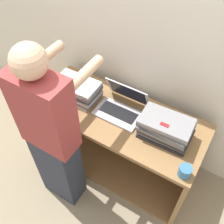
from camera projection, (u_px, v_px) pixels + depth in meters
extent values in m
plane|color=gray|center=(100.00, 186.00, 2.50)|extent=(12.00, 12.00, 0.00)
cube|color=silver|center=(146.00, 41.00, 2.01)|extent=(8.00, 0.05, 2.40)
cube|color=olive|center=(118.00, 116.00, 2.13)|extent=(1.45, 0.61, 0.04)
cube|color=olive|center=(117.00, 161.00, 2.66)|extent=(1.45, 0.61, 0.04)
cube|color=olive|center=(57.00, 111.00, 2.64)|extent=(0.04, 0.61, 0.67)
cube|color=olive|center=(191.00, 178.00, 2.15)|extent=(0.04, 0.61, 0.67)
cube|color=olive|center=(132.00, 121.00, 2.56)|extent=(1.38, 0.04, 0.67)
cube|color=#B7B7BC|center=(118.00, 114.00, 2.11)|extent=(0.37, 0.22, 0.02)
cube|color=black|center=(118.00, 112.00, 2.11)|extent=(0.31, 0.12, 0.00)
cube|color=#B7B7BC|center=(128.00, 92.00, 2.12)|extent=(0.37, 0.09, 0.21)
cube|color=black|center=(128.00, 92.00, 2.11)|extent=(0.33, 0.08, 0.18)
cube|color=#B7B7BC|center=(76.00, 95.00, 2.25)|extent=(0.38, 0.23, 0.03)
cube|color=slate|center=(78.00, 93.00, 2.23)|extent=(0.38, 0.24, 0.03)
cube|color=#B7B7BC|center=(78.00, 91.00, 2.21)|extent=(0.38, 0.23, 0.03)
cube|color=#232326|center=(77.00, 88.00, 2.19)|extent=(0.38, 0.24, 0.03)
cube|color=slate|center=(77.00, 87.00, 2.16)|extent=(0.38, 0.23, 0.03)
cube|color=#B7B7BC|center=(76.00, 84.00, 2.15)|extent=(0.38, 0.23, 0.03)
cube|color=#232326|center=(164.00, 135.00, 1.97)|extent=(0.38, 0.24, 0.03)
cube|color=gray|center=(165.00, 132.00, 1.95)|extent=(0.38, 0.23, 0.03)
cube|color=#232326|center=(166.00, 131.00, 1.92)|extent=(0.37, 0.22, 0.03)
cube|color=slate|center=(165.00, 128.00, 1.91)|extent=(0.38, 0.23, 0.03)
cube|color=slate|center=(166.00, 125.00, 1.89)|extent=(0.38, 0.24, 0.03)
cube|color=gray|center=(167.00, 123.00, 1.87)|extent=(0.38, 0.23, 0.03)
cube|color=gray|center=(167.00, 121.00, 1.85)|extent=(0.38, 0.24, 0.03)
cube|color=#2D3342|center=(60.00, 167.00, 2.20)|extent=(0.34, 0.20, 0.77)
cube|color=#993838|center=(44.00, 113.00, 1.68)|extent=(0.40, 0.20, 0.61)
sphere|color=#DBAD89|center=(29.00, 61.00, 1.37)|extent=(0.21, 0.21, 0.21)
cylinder|color=#DBAD89|center=(45.00, 57.00, 1.72)|extent=(0.07, 0.32, 0.07)
cylinder|color=#DBAD89|center=(85.00, 73.00, 1.61)|extent=(0.07, 0.32, 0.07)
cylinder|color=teal|center=(185.00, 171.00, 1.73)|extent=(0.09, 0.09, 0.09)
cube|color=red|center=(165.00, 125.00, 1.81)|extent=(0.06, 0.02, 0.01)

